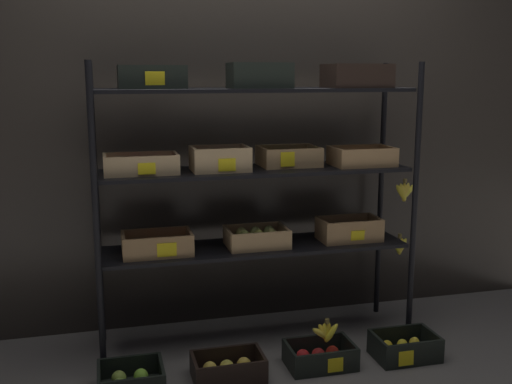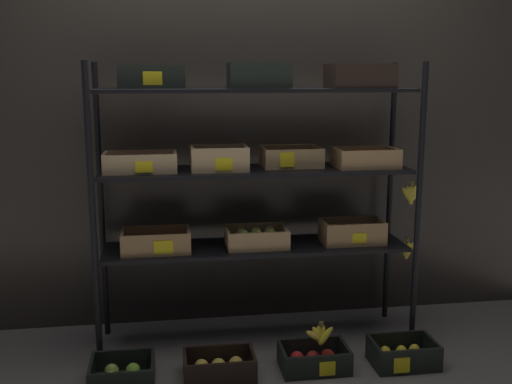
{
  "view_description": "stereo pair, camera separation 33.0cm",
  "coord_description": "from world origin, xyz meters",
  "views": [
    {
      "loc": [
        -0.81,
        -3.14,
        1.5
      ],
      "look_at": [
        0.0,
        0.0,
        0.86
      ],
      "focal_mm": 42.41,
      "sensor_mm": 36.0,
      "label": 1
    },
    {
      "loc": [
        -0.49,
        -3.21,
        1.5
      ],
      "look_at": [
        0.0,
        0.0,
        0.86
      ],
      "focal_mm": 42.41,
      "sensor_mm": 36.0,
      "label": 2
    }
  ],
  "objects": [
    {
      "name": "display_rack",
      "position": [
        0.0,
        -0.01,
        0.99
      ],
      "size": [
        1.84,
        0.45,
        1.56
      ],
      "color": "black",
      "rests_on": "ground_plane"
    },
    {
      "name": "crate_ground_apple_gold",
      "position": [
        -0.25,
        -0.41,
        0.05
      ],
      "size": [
        0.36,
        0.22,
        0.12
      ],
      "color": "black",
      "rests_on": "ground_plane"
    },
    {
      "name": "crate_ground_apple_green",
      "position": [
        -0.73,
        -0.4,
        0.05
      ],
      "size": [
        0.31,
        0.26,
        0.12
      ],
      "color": "black",
      "rests_on": "ground_plane"
    },
    {
      "name": "banana_bunch_loose",
      "position": [
        0.28,
        -0.39,
        0.18
      ],
      "size": [
        0.16,
        0.05,
        0.13
      ],
      "color": "brown",
      "rests_on": "crate_ground_apple_red"
    },
    {
      "name": "crate_ground_apple_red",
      "position": [
        0.24,
        -0.4,
        0.05
      ],
      "size": [
        0.35,
        0.23,
        0.12
      ],
      "color": "black",
      "rests_on": "ground_plane"
    },
    {
      "name": "storefront_wall",
      "position": [
        0.0,
        0.41,
        1.15
      ],
      "size": [
        4.1,
        0.12,
        2.3
      ],
      "primitive_type": "cube",
      "color": "#2D2823",
      "rests_on": "ground_plane"
    },
    {
      "name": "ground_plane",
      "position": [
        0.0,
        0.0,
        0.0
      ],
      "size": [
        10.0,
        10.0,
        0.0
      ],
      "primitive_type": "plane",
      "color": "#605B56"
    },
    {
      "name": "crate_ground_lemon",
      "position": [
        0.72,
        -0.42,
        0.05
      ],
      "size": [
        0.33,
        0.24,
        0.13
      ],
      "color": "black",
      "rests_on": "ground_plane"
    }
  ]
}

